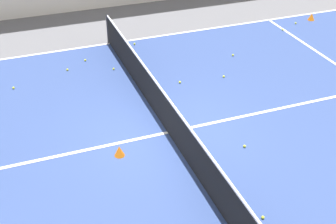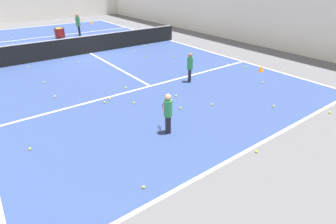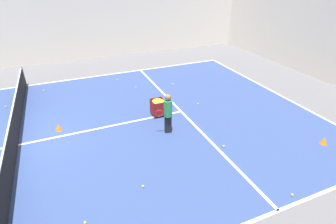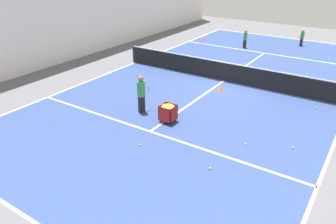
% 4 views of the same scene
% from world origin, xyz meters
% --- Properties ---
extents(ground_plane, '(35.29, 35.29, 0.00)m').
position_xyz_m(ground_plane, '(0.00, 0.00, 0.00)').
color(ground_plane, '#5B5B60').
extents(court_playing_area, '(11.96, 23.88, 0.00)m').
position_xyz_m(court_playing_area, '(0.00, 0.00, 0.00)').
color(court_playing_area, navy).
rests_on(court_playing_area, ground).
extents(line_sideline_right, '(0.10, 23.88, 0.00)m').
position_xyz_m(line_sideline_right, '(5.98, 0.00, 0.01)').
color(line_sideline_right, white).
rests_on(line_sideline_right, ground).
extents(line_centre_service, '(0.10, 13.14, 0.00)m').
position_xyz_m(line_centre_service, '(0.00, 0.00, 0.01)').
color(line_centre_service, white).
rests_on(line_centre_service, ground).
extents(tennis_net, '(12.26, 0.10, 1.05)m').
position_xyz_m(tennis_net, '(0.00, 0.00, 0.54)').
color(tennis_net, '#2D2D33').
rests_on(tennis_net, ground).
extents(training_cone_0, '(0.26, 0.26, 0.27)m').
position_xyz_m(training_cone_0, '(-0.50, 1.43, 0.14)').
color(training_cone_0, orange).
rests_on(training_cone_0, ground).
extents(training_cone_2, '(0.27, 0.27, 0.28)m').
position_xyz_m(training_cone_2, '(5.38, -8.14, 0.14)').
color(training_cone_2, orange).
rests_on(training_cone_2, ground).
extents(tennis_ball_2, '(0.07, 0.07, 0.07)m').
position_xyz_m(tennis_ball_2, '(-1.26, -1.54, 0.04)').
color(tennis_ball_2, yellow).
rests_on(tennis_ball_2, ground).
extents(tennis_ball_3, '(0.07, 0.07, 0.07)m').
position_xyz_m(tennis_ball_3, '(3.92, 0.40, 0.04)').
color(tennis_ball_3, yellow).
rests_on(tennis_ball_3, ground).
extents(tennis_ball_8, '(0.07, 0.07, 0.07)m').
position_xyz_m(tennis_ball_8, '(-1.71, -0.40, 0.04)').
color(tennis_ball_8, yellow).
rests_on(tennis_ball_8, ground).
extents(tennis_ball_10, '(0.07, 0.07, 0.07)m').
position_xyz_m(tennis_ball_10, '(4.85, -6.49, 0.04)').
color(tennis_ball_10, yellow).
rests_on(tennis_ball_10, ground).
extents(tennis_ball_11, '(0.07, 0.07, 0.07)m').
position_xyz_m(tennis_ball_11, '(3.53, -0.59, 0.04)').
color(tennis_ball_11, yellow).
rests_on(tennis_ball_11, ground).
extents(tennis_ball_12, '(0.07, 0.07, 0.07)m').
position_xyz_m(tennis_ball_12, '(5.56, -0.80, 0.04)').
color(tennis_ball_12, yellow).
rests_on(tennis_ball_12, ground).
extents(tennis_ball_13, '(0.07, 0.07, 0.07)m').
position_xyz_m(tennis_ball_13, '(3.50, -3.67, 0.04)').
color(tennis_ball_13, yellow).
rests_on(tennis_ball_13, ground).
extents(tennis_ball_15, '(0.07, 0.07, 0.07)m').
position_xyz_m(tennis_ball_15, '(5.23, -7.33, 0.04)').
color(tennis_ball_15, yellow).
rests_on(tennis_ball_15, ground).
extents(tennis_ball_20, '(0.07, 0.07, 0.07)m').
position_xyz_m(tennis_ball_20, '(2.35, -1.27, 0.04)').
color(tennis_ball_20, yellow).
rests_on(tennis_ball_20, ground).
extents(tennis_ball_25, '(0.07, 0.07, 0.07)m').
position_xyz_m(tennis_ball_25, '(2.21, -2.69, 0.04)').
color(tennis_ball_25, yellow).
rests_on(tennis_ball_25, ground).
extents(tennis_ball_26, '(0.07, 0.07, 0.07)m').
position_xyz_m(tennis_ball_26, '(-3.54, -0.73, 0.04)').
color(tennis_ball_26, yellow).
rests_on(tennis_ball_26, ground).
extents(tennis_ball_27, '(0.07, 0.07, 0.07)m').
position_xyz_m(tennis_ball_27, '(4.88, 1.13, 0.04)').
color(tennis_ball_27, yellow).
rests_on(tennis_ball_27, ground).
extents(tennis_ball_29, '(0.07, 0.07, 0.07)m').
position_xyz_m(tennis_ball_29, '(4.08, -0.34, 0.04)').
color(tennis_ball_29, yellow).
rests_on(tennis_ball_29, ground).
extents(tennis_ball_35, '(0.07, 0.07, 0.07)m').
position_xyz_m(tennis_ball_35, '(3.77, 3.54, 0.04)').
color(tennis_ball_35, yellow).
rests_on(tennis_ball_35, ground).
extents(tennis_ball_38, '(0.07, 0.07, 0.07)m').
position_xyz_m(tennis_ball_38, '(4.39, 1.81, 0.04)').
color(tennis_ball_38, yellow).
rests_on(tennis_ball_38, ground).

